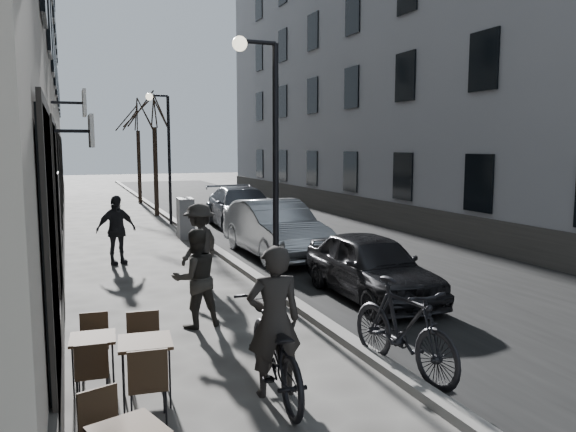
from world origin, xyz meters
TOP-DOWN VIEW (x-y plane):
  - road at (3.85, 16.00)m, footprint 7.30×60.00m
  - kerb at (0.20, 16.00)m, footprint 0.25×60.00m
  - building_right at (9.50, 16.50)m, footprint 4.00×35.00m
  - streetlamp_near at (-0.17, 6.00)m, footprint 0.90×0.28m
  - streetlamp_far at (-0.17, 18.00)m, footprint 0.90×0.28m
  - tree_near at (-0.10, 21.00)m, footprint 2.40×2.40m
  - tree_far at (-0.10, 27.00)m, footprint 2.40×2.40m
  - bistro_set_b at (-3.00, 2.41)m, footprint 0.68×1.56m
  - bistro_set_c at (-3.57, 3.04)m, footprint 0.59×1.38m
  - utility_cabinet at (-0.12, 14.40)m, footprint 0.55×0.93m
  - bicycle at (-1.50, 2.03)m, footprint 0.95×2.25m
  - cyclist_rider at (-1.50, 2.03)m, footprint 0.72×0.51m
  - pedestrian_near at (-1.82, 5.00)m, footprint 0.90×0.75m
  - pedestrian_mid at (-1.15, 7.67)m, footprint 1.33×1.33m
  - pedestrian_far at (-2.64, 10.85)m, footprint 1.15×0.75m
  - car_near at (1.88, 5.51)m, footprint 1.65×3.93m
  - car_mid at (1.57, 10.33)m, footprint 1.76×4.78m
  - car_far at (2.30, 15.86)m, footprint 2.46×5.42m
  - moped at (0.35, 2.00)m, footprint 0.86×2.18m

SIDE VIEW (x-z plane):
  - road at x=3.85m, z-range 0.00..0.00m
  - kerb at x=0.20m, z-range 0.00..0.12m
  - bistro_set_c at x=-3.57m, z-range 0.01..0.82m
  - bistro_set_b at x=-3.00m, z-range 0.01..0.92m
  - bicycle at x=-1.50m, z-range 0.00..1.15m
  - moped at x=0.35m, z-range 0.00..1.27m
  - car_near at x=1.88m, z-range 0.00..1.33m
  - utility_cabinet at x=-0.12m, z-range 0.00..1.35m
  - car_far at x=2.30m, z-range 0.00..1.54m
  - car_mid at x=1.57m, z-range 0.00..1.56m
  - pedestrian_near at x=-1.82m, z-range 0.00..1.69m
  - pedestrian_far at x=-2.64m, z-range 0.00..1.81m
  - pedestrian_mid at x=-1.15m, z-range 0.00..1.85m
  - cyclist_rider at x=-1.50m, z-range 0.00..1.88m
  - streetlamp_near at x=-0.17m, z-range 0.62..5.71m
  - streetlamp_far at x=-0.17m, z-range 0.62..5.71m
  - tree_near at x=-0.10m, z-range 1.81..7.51m
  - tree_far at x=-0.10m, z-range 1.81..7.51m
  - building_right at x=9.50m, z-range 0.00..16.00m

